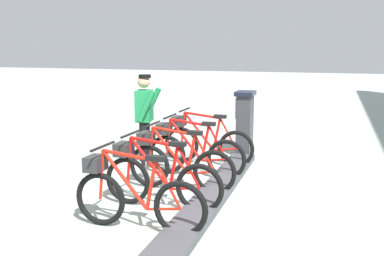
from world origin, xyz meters
TOP-DOWN VIEW (x-y plane):
  - ground_plane at (0.00, 0.00)m, footprint 60.00×60.00m
  - dock_rail_base at (0.00, 0.00)m, footprint 0.44×4.82m
  - payment_kiosk at (0.05, -2.76)m, footprint 0.36×0.52m
  - bike_docked_0 at (0.62, -1.81)m, footprint 1.72×0.54m
  - bike_docked_1 at (0.62, -1.01)m, footprint 1.72×0.54m
  - bike_docked_2 at (0.62, -0.21)m, footprint 1.72×0.54m
  - bike_docked_3 at (0.62, 0.60)m, footprint 1.72×0.54m
  - bike_docked_4 at (0.62, 1.40)m, footprint 1.72×0.54m
  - worker_near_rack at (1.65, -1.45)m, footprint 0.49×0.67m

SIDE VIEW (x-z plane):
  - ground_plane at x=0.00m, z-range 0.00..0.00m
  - dock_rail_base at x=0.00m, z-range 0.00..0.10m
  - bike_docked_0 at x=0.62m, z-range -0.08..0.94m
  - bike_docked_1 at x=0.62m, z-range -0.08..0.94m
  - bike_docked_2 at x=0.62m, z-range -0.08..0.94m
  - bike_docked_3 at x=0.62m, z-range -0.08..0.94m
  - bike_docked_4 at x=0.62m, z-range -0.08..0.94m
  - payment_kiosk at x=0.05m, z-range 0.03..1.31m
  - worker_near_rack at x=1.65m, z-range 0.08..1.74m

